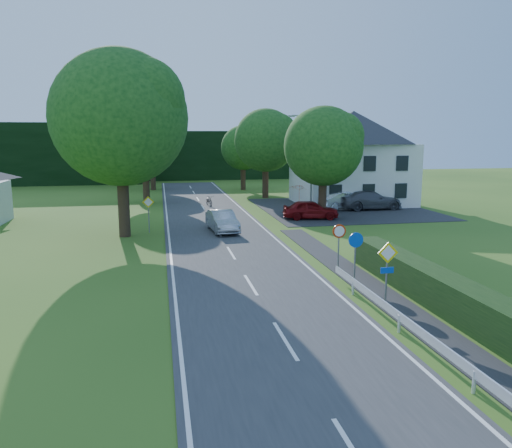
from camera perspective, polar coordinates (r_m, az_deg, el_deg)
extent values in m
cube|color=#353537|center=(29.24, -3.41, -2.47)|extent=(7.00, 80.00, 0.04)
cube|color=#262628|center=(14.87, 27.22, -16.37)|extent=(1.50, 44.00, 0.04)
cube|color=#262628|center=(44.64, 9.79, 1.76)|extent=(14.00, 16.00, 0.04)
cube|color=white|center=(29.01, -9.80, -2.65)|extent=(0.12, 80.00, 0.01)
cube|color=white|center=(29.82, 2.79, -2.17)|extent=(0.12, 80.00, 0.01)
cube|color=black|center=(75.28, -1.99, 7.89)|extent=(30.00, 5.00, 7.00)
cube|color=white|center=(47.84, 10.87, 5.63)|extent=(10.00, 8.00, 5.60)
pyramid|color=#27262B|center=(47.71, 11.05, 10.78)|extent=(10.60, 8.40, 3.00)
cylinder|color=gray|center=(40.18, 6.36, 6.64)|extent=(0.16, 0.16, 8.00)
cylinder|color=gray|center=(39.91, 5.35, 12.24)|extent=(1.70, 0.10, 0.10)
cube|color=gray|center=(39.67, 4.07, 12.20)|extent=(0.50, 0.18, 0.12)
cylinder|color=gray|center=(18.88, 14.67, -6.14)|extent=(0.07, 0.07, 2.40)
cube|color=yellow|center=(18.60, 14.84, -3.20)|extent=(0.78, 0.04, 0.78)
cube|color=white|center=(18.60, 14.84, -3.20)|extent=(0.57, 0.05, 0.57)
cube|color=blue|center=(18.76, 14.75, -5.13)|extent=(0.50, 0.04, 0.22)
cylinder|color=gray|center=(21.55, 11.23, -4.26)|extent=(0.07, 0.07, 2.20)
cylinder|color=blue|center=(21.31, 11.35, -1.80)|extent=(0.64, 0.04, 0.64)
cylinder|color=gray|center=(23.36, 9.39, -3.09)|extent=(0.07, 0.07, 2.20)
cylinder|color=red|center=(23.13, 9.49, -0.81)|extent=(0.64, 0.04, 0.64)
cylinder|color=white|center=(23.11, 9.50, -0.82)|extent=(0.48, 0.04, 0.48)
cylinder|color=gray|center=(33.73, -12.16, 0.87)|extent=(0.07, 0.07, 2.20)
cube|color=yellow|center=(33.57, -12.22, 2.47)|extent=(0.78, 0.04, 0.78)
cube|color=white|center=(33.57, -12.22, 2.47)|extent=(0.57, 0.05, 0.57)
imported|color=#ACACB1|center=(33.30, -3.88, 0.35)|extent=(1.93, 4.43, 1.42)
imported|color=black|center=(45.69, -5.37, 2.69)|extent=(0.95, 1.92, 0.96)
imported|color=maroon|center=(38.51, 6.26, 1.66)|extent=(4.46, 2.30, 1.45)
imported|color=silver|center=(43.98, 9.97, 2.70)|extent=(5.08, 2.91, 1.58)
imported|color=#54545A|center=(44.43, 12.89, 2.70)|extent=(5.65, 2.41, 1.62)
imported|color=#D84611|center=(45.35, 4.97, 3.28)|extent=(2.52, 2.56, 1.96)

